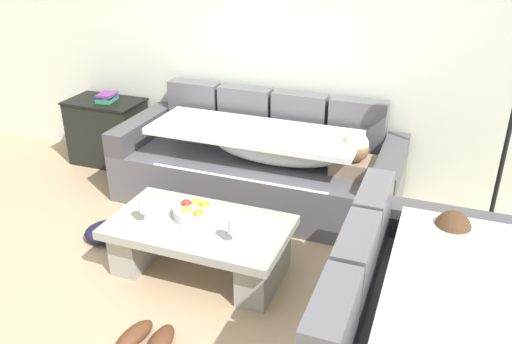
{
  "coord_description": "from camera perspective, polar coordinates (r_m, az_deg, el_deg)",
  "views": [
    {
      "loc": [
        1.47,
        -2.14,
        2.19
      ],
      "look_at": [
        0.25,
        1.06,
        0.55
      ],
      "focal_mm": 36.82,
      "sensor_mm": 36.0,
      "label": 1
    }
  ],
  "objects": [
    {
      "name": "side_cabinet",
      "position": [
        5.38,
        -15.78,
        4.25
      ],
      "size": [
        0.72,
        0.44,
        0.64
      ],
      "color": "black",
      "rests_on": "ground_plane"
    },
    {
      "name": "wine_glass_near_right",
      "position": [
        3.25,
        -2.48,
        -5.95
      ],
      "size": [
        0.07,
        0.07,
        0.17
      ],
      "color": "silver",
      "rests_on": "coffee_table"
    },
    {
      "name": "pair_of_shoes",
      "position": [
        3.2,
        -11.69,
        -17.26
      ],
      "size": [
        0.33,
        0.29,
        0.09
      ],
      "color": "#59331E",
      "rests_on": "ground_plane"
    },
    {
      "name": "book_stack_on_cabinet",
      "position": [
        5.24,
        -15.91,
        7.82
      ],
      "size": [
        0.18,
        0.22,
        0.08
      ],
      "color": "#338C59",
      "rests_on": "side_cabinet"
    },
    {
      "name": "fruit_bowl",
      "position": [
        3.58,
        -6.75,
        -4.21
      ],
      "size": [
        0.28,
        0.28,
        0.1
      ],
      "color": "silver",
      "rests_on": "coffee_table"
    },
    {
      "name": "ground_plane",
      "position": [
        3.4,
        -10.78,
        -15.07
      ],
      "size": [
        14.0,
        14.0,
        0.0
      ],
      "primitive_type": "plane",
      "color": "tan"
    },
    {
      "name": "back_wall",
      "position": [
        4.62,
        1.93,
        15.08
      ],
      "size": [
        9.0,
        0.1,
        2.7
      ],
      "primitive_type": "cube",
      "color": "silver",
      "rests_on": "ground_plane"
    },
    {
      "name": "open_magazine",
      "position": [
        3.46,
        -0.7,
        -5.87
      ],
      "size": [
        0.31,
        0.26,
        0.01
      ],
      "primitive_type": "cube",
      "rotation": [
        0.0,
        0.0,
        0.19
      ],
      "color": "white",
      "rests_on": "coffee_table"
    },
    {
      "name": "couch_near_window",
      "position": [
        2.83,
        17.57,
        -16.95
      ],
      "size": [
        0.92,
        1.86,
        0.88
      ],
      "rotation": [
        0.0,
        0.0,
        1.57
      ],
      "color": "#59585E",
      "rests_on": "ground_plane"
    },
    {
      "name": "coffee_table",
      "position": [
        3.59,
        -6.11,
        -7.49
      ],
      "size": [
        1.2,
        0.68,
        0.38
      ],
      "color": "#9B9D94",
      "rests_on": "ground_plane"
    },
    {
      "name": "crumpled_garment",
      "position": [
        4.17,
        -15.42,
        -6.21
      ],
      "size": [
        0.51,
        0.48,
        0.12
      ],
      "primitive_type": "ellipsoid",
      "rotation": [
        0.0,
        0.0,
        0.57
      ],
      "color": "#191933",
      "rests_on": "ground_plane"
    },
    {
      "name": "wine_glass_near_left",
      "position": [
        3.53,
        -12.08,
        -3.74
      ],
      "size": [
        0.07,
        0.07,
        0.17
      ],
      "color": "silver",
      "rests_on": "coffee_table"
    },
    {
      "name": "floor_lamp",
      "position": [
        3.79,
        25.59,
        6.56
      ],
      "size": [
        0.33,
        0.31,
        1.95
      ],
      "color": "black",
      "rests_on": "ground_plane"
    },
    {
      "name": "couch_along_wall",
      "position": [
        4.43,
        0.62,
        0.71
      ],
      "size": [
        2.37,
        0.92,
        0.88
      ],
      "color": "#59585E",
      "rests_on": "ground_plane"
    }
  ]
}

